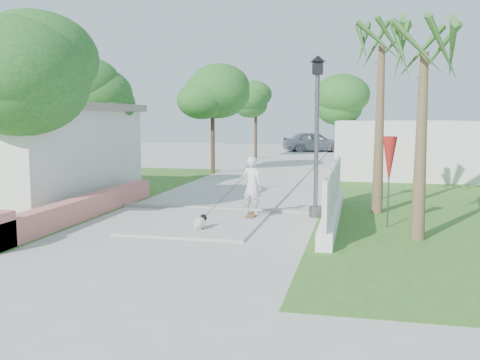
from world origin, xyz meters
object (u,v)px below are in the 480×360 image
(patio_umbrella, at_px, (389,161))
(parked_car, at_px, (314,142))
(dog, at_px, (200,222))
(bollard, at_px, (252,176))
(street_lamp, at_px, (317,130))
(skateboarder, at_px, (232,193))

(patio_umbrella, xyz_separation_m, parked_car, (-4.33, 28.80, -0.86))
(parked_car, bearing_deg, dog, 160.21)
(bollard, relative_size, parked_car, 0.22)
(street_lamp, height_order, skateboarder, street_lamp)
(street_lamp, height_order, patio_umbrella, street_lamp)
(dog, height_order, parked_car, parked_car)
(patio_umbrella, height_order, skateboarder, patio_umbrella)
(street_lamp, relative_size, skateboarder, 1.99)
(bollard, distance_m, skateboarder, 5.69)
(patio_umbrella, bearing_deg, parked_car, 98.54)
(skateboarder, bearing_deg, dog, 88.06)
(patio_umbrella, height_order, parked_car, patio_umbrella)
(patio_umbrella, distance_m, skateboarder, 4.13)
(patio_umbrella, bearing_deg, dog, -161.59)
(bollard, relative_size, dog, 1.83)
(skateboarder, bearing_deg, street_lamp, -133.67)
(patio_umbrella, relative_size, skateboarder, 1.03)
(street_lamp, bearing_deg, parked_car, 94.99)
(bollard, relative_size, patio_umbrella, 0.47)
(street_lamp, xyz_separation_m, skateboarder, (-2.12, -1.16, -1.66))
(bollard, distance_m, dog, 7.01)
(street_lamp, xyz_separation_m, bollard, (-2.70, 4.50, -1.84))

